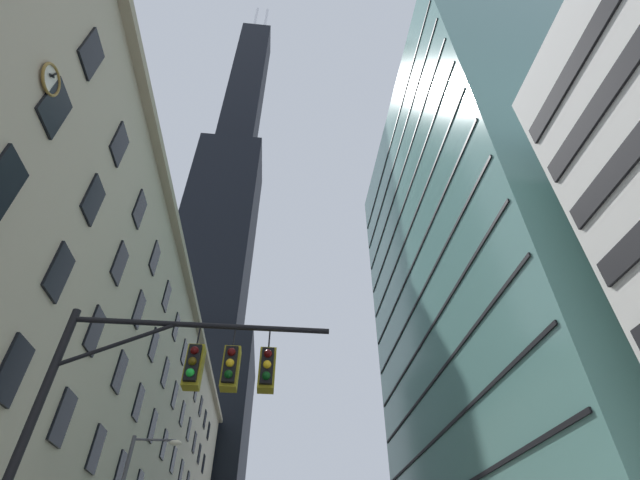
# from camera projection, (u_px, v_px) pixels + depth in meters

# --- Properties ---
(station_building) EXTENTS (12.98, 74.78, 26.26)m
(station_building) POSITION_uv_depth(u_px,v_px,m) (85.00, 428.00, 35.74)
(station_building) COLOR #BCAF93
(station_building) RESTS_ON ground
(dark_skyscraper) EXTENTS (25.62, 25.62, 218.28)m
(dark_skyscraper) POSITION_uv_depth(u_px,v_px,m) (209.00, 279.00, 107.15)
(dark_skyscraper) COLOR black
(dark_skyscraper) RESTS_ON ground
(glass_office_midrise) EXTENTS (19.11, 35.26, 53.85)m
(glass_office_midrise) POSITION_uv_depth(u_px,v_px,m) (508.00, 279.00, 43.64)
(glass_office_midrise) COLOR slate
(glass_office_midrise) RESTS_ON ground
(traffic_signal_mast) EXTENTS (6.62, 0.63, 7.50)m
(traffic_signal_mast) POSITION_uv_depth(u_px,v_px,m) (172.00, 395.00, 10.06)
(traffic_signal_mast) COLOR black
(traffic_signal_mast) RESTS_ON sidewalk_left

